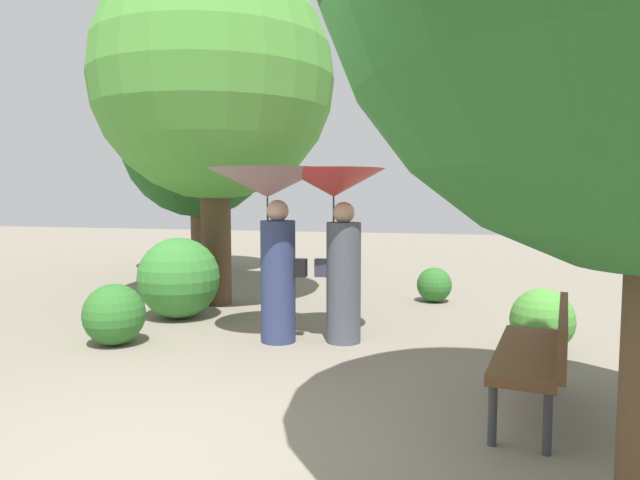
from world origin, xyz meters
The scene contains 10 objects.
ground_plane centered at (0.00, 0.00, 0.00)m, with size 40.00×40.00×0.00m, color gray.
person_left centered at (-0.44, 2.90, 1.48)m, with size 1.31×1.31×1.94m.
person_right centered at (0.28, 3.06, 1.41)m, with size 1.14×1.14×1.94m.
park_bench centered at (2.21, 1.36, 0.51)m, with size 0.73×1.56×0.83m.
tree_near_left centered at (-1.93, 4.73, 3.60)m, with size 3.52×3.52×5.61m.
tree_mid_left centered at (-3.74, 7.89, 2.93)m, with size 3.10×3.10×4.66m.
bush_path_left centered at (-2.01, 3.72, 0.54)m, with size 1.08×1.08×1.08m, color #387F33.
bush_path_right centered at (2.47, 3.21, 0.33)m, with size 0.67×0.67×0.67m, color #4C9338.
bush_behind_bench centered at (-2.06, 2.33, 0.34)m, with size 0.68×0.68×0.68m, color #2D6B28.
bush_far_side centered at (1.23, 5.68, 0.26)m, with size 0.53×0.53×0.53m, color #2D6B28.
Camera 1 is at (1.64, -3.09, 1.68)m, focal length 32.04 mm.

